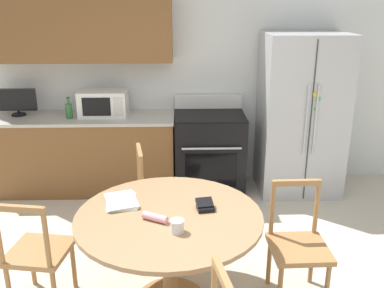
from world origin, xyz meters
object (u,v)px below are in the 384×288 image
wallet (205,206)px  microwave (103,103)px  refrigerator (301,115)px  candle_glass (177,227)px  dining_chair_right (298,246)px  oven_range (209,151)px  counter_bottle (69,110)px  dining_chair_far (158,195)px  dining_chair_left (37,253)px  countertop_tv (17,101)px

wallet → microwave: bearing=117.5°
refrigerator → candle_glass: (-1.41, -2.23, -0.14)m
dining_chair_right → wallet: bearing=-3.3°
oven_range → wallet: (-0.16, -1.95, 0.30)m
counter_bottle → microwave: bearing=16.7°
microwave → dining_chair_far: bearing=-59.8°
oven_range → dining_chair_left: 2.45m
candle_glass → wallet: 0.37m
microwave → refrigerator: bearing=-2.4°
refrigerator → wallet: (-1.21, -1.91, -0.15)m
dining_chair_right → counter_bottle: bearing=-43.7°
counter_bottle → candle_glass: size_ratio=2.58×
oven_range → dining_chair_right: oven_range is taller
dining_chair_far → countertop_tv: bearing=-134.6°
dining_chair_left → candle_glass: bearing=-4.7°
countertop_tv → oven_range: bearing=-2.3°
refrigerator → candle_glass: 2.64m
microwave → countertop_tv: bearing=178.3°
microwave → counter_bottle: bearing=-163.3°
dining_chair_far → dining_chair_left: same height
countertop_tv → dining_chair_left: (0.81, -2.11, -0.64)m
microwave → dining_chair_left: 2.17m
oven_range → candle_glass: size_ratio=11.59×
dining_chair_far → wallet: size_ratio=6.21×
countertop_tv → dining_chair_left: countertop_tv is taller
microwave → wallet: microwave is taller
refrigerator → candle_glass: size_ratio=19.63×
countertop_tv → dining_chair_right: size_ratio=0.48×
counter_bottle → dining_chair_far: size_ratio=0.27×
refrigerator → dining_chair_right: 2.06m
counter_bottle → dining_chair_far: counter_bottle is taller
oven_range → candle_glass: (-0.36, -2.27, 0.31)m
dining_chair_right → dining_chair_left: same height
oven_range → dining_chair_left: bearing=-124.5°
oven_range → dining_chair_left: (-1.39, -2.02, -0.03)m
refrigerator → oven_range: 1.14m
dining_chair_left → dining_chair_far: bearing=57.3°
oven_range → microwave: (-1.21, 0.06, 0.58)m
dining_chair_right → dining_chair_left: bearing=-0.2°
oven_range → counter_bottle: size_ratio=4.49×
candle_glass → dining_chair_far: bearing=99.0°
refrigerator → dining_chair_right: (-0.51, -1.94, -0.48)m
candle_glass → wallet: bearing=57.7°
dining_chair_far → refrigerator: bearing=113.9°
countertop_tv → candle_glass: size_ratio=4.60×
oven_range → microwave: size_ratio=2.02×
oven_range → countertop_tv: (-2.20, 0.09, 0.60)m
counter_bottle → dining_chair_far: bearing=-44.9°
dining_chair_left → dining_chair_right: bearing=10.3°
countertop_tv → dining_chair_left: size_ratio=0.48×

